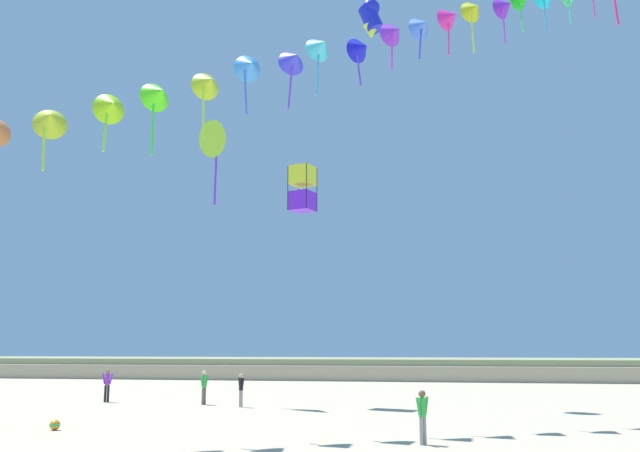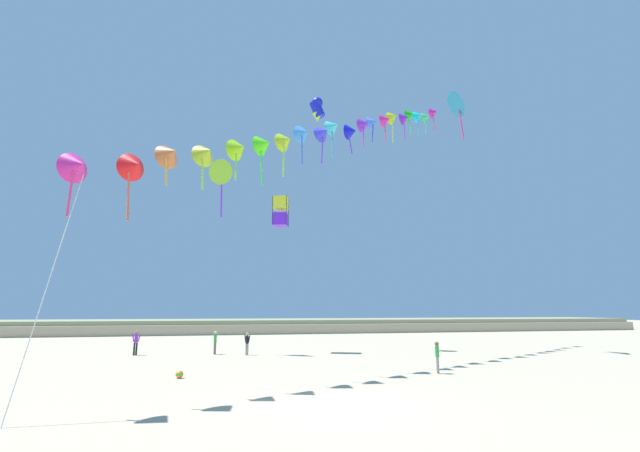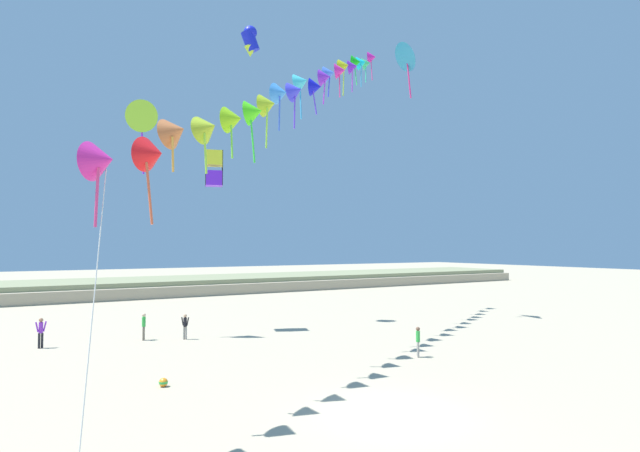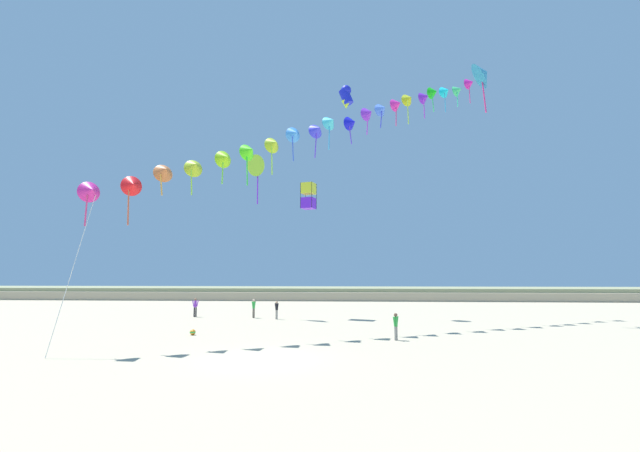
% 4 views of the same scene
% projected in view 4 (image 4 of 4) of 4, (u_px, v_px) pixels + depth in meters
% --- Properties ---
extents(ground_plane, '(240.00, 240.00, 0.00)m').
position_uv_depth(ground_plane, '(261.00, 359.00, 19.34)').
color(ground_plane, tan).
extents(dune_ridge, '(120.00, 13.96, 1.78)m').
position_uv_depth(dune_ridge, '(324.00, 293.00, 68.26)').
color(dune_ridge, tan).
rests_on(dune_ridge, ground).
extents(person_near_left, '(0.28, 0.57, 1.65)m').
position_uv_depth(person_near_left, '(254.00, 307.00, 37.95)').
color(person_near_left, '#726656').
rests_on(person_near_left, ground).
extents(person_near_right, '(0.44, 0.45, 1.56)m').
position_uv_depth(person_near_right, '(277.00, 309.00, 36.74)').
color(person_near_right, gray).
rests_on(person_near_right, ground).
extents(person_mid_center, '(0.40, 0.48, 1.57)m').
position_uv_depth(person_mid_center, '(396.00, 324.00, 25.07)').
color(person_mid_center, gray).
rests_on(person_mid_center, ground).
extents(person_far_left, '(0.60, 0.23, 1.70)m').
position_uv_depth(person_far_left, '(195.00, 306.00, 38.83)').
color(person_far_left, black).
rests_on(person_far_left, ground).
extents(kite_banner_string, '(27.02, 23.99, 23.79)m').
position_uv_depth(kite_banner_string, '(342.00, 121.00, 32.68)').
color(kite_banner_string, '#D0258D').
extents(large_kite_low_lead, '(1.47, 1.47, 2.42)m').
position_uv_depth(large_kite_low_lead, '(308.00, 196.00, 39.87)').
color(large_kite_low_lead, '#6621E5').
extents(large_kite_mid_trail, '(2.29, 1.84, 4.82)m').
position_uv_depth(large_kite_mid_trail, '(258.00, 166.00, 40.37)').
color(large_kite_mid_trail, '#95D62F').
extents(large_kite_high_solo, '(2.23, 2.72, 4.86)m').
position_uv_depth(large_kite_high_solo, '(483.00, 74.00, 37.72)').
color(large_kite_high_solo, '#3097C5').
extents(large_kite_outer_drift, '(1.56, 1.11, 2.43)m').
position_uv_depth(large_kite_outer_drift, '(346.00, 96.00, 43.00)').
color(large_kite_outer_drift, '#1822CE').
extents(beach_ball, '(0.36, 0.36, 0.36)m').
position_uv_depth(beach_ball, '(193.00, 332.00, 27.13)').
color(beach_ball, orange).
rests_on(beach_ball, ground).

